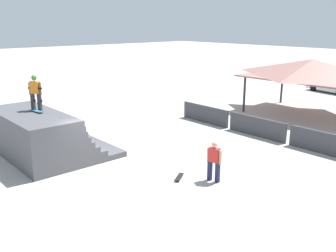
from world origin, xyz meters
The scene contains 9 objects.
ground_plane centered at (0.00, 0.00, 0.00)m, with size 160.00×160.00×0.00m, color #ADA8A0.
quarter_pipe_ramp centered at (-3.60, -1.12, 0.92)m, with size 5.50×4.39×2.07m.
skater_on_deck centered at (-4.00, -1.03, 3.01)m, with size 0.65×0.52×1.63m.
skateboard_on_deck centered at (-3.57, -1.19, 2.13)m, with size 0.86×0.30×0.09m.
bystander_walking centered at (3.66, 2.68, 0.90)m, with size 0.65×0.29×1.62m.
skateboard_on_ground centered at (2.60, 1.82, 0.06)m, with size 0.63×0.83×0.09m.
barrier_fence centered at (1.14, 8.93, 0.53)m, with size 11.30×0.12×1.05m.
pavilion_shelter centered at (0.57, 15.41, 3.07)m, with size 8.33×5.43×3.73m.
parked_car_white centered at (-2.43, 24.91, 0.60)m, with size 4.53×2.43×1.27m.
Camera 1 is at (12.67, -7.55, 5.99)m, focal length 40.00 mm.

